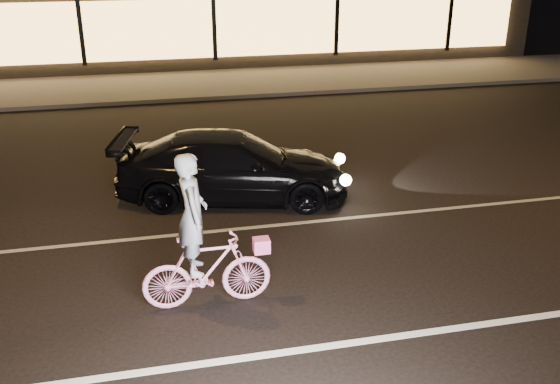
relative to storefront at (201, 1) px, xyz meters
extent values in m
plane|color=black|center=(0.00, -18.97, -2.15)|extent=(90.00, 90.00, 0.00)
cube|color=silver|center=(0.00, -20.47, -2.14)|extent=(60.00, 0.12, 0.01)
cube|color=gray|center=(0.00, -16.97, -2.14)|extent=(60.00, 0.10, 0.01)
cube|color=#383533|center=(0.00, -5.97, -2.09)|extent=(30.00, 4.00, 0.12)
cube|color=black|center=(0.00, 0.03, -0.15)|extent=(25.00, 8.00, 4.00)
cube|color=#F5B056|center=(0.00, -4.07, -0.55)|extent=(23.00, 0.15, 2.00)
cube|color=black|center=(-4.50, -4.15, -0.55)|extent=(0.15, 0.08, 2.20)
cube|color=black|center=(0.00, -4.15, -0.55)|extent=(0.15, 0.08, 2.20)
cube|color=black|center=(4.50, -4.15, -0.55)|extent=(0.15, 0.08, 2.20)
cube|color=black|center=(9.00, -4.15, -0.55)|extent=(0.15, 0.08, 2.20)
imported|color=#FF3295|center=(-2.03, -19.19, -1.62)|extent=(1.74, 0.49, 1.05)
imported|color=white|center=(-2.18, -19.19, -0.78)|extent=(0.39, 0.60, 1.65)
cube|color=#DE3A9A|center=(-1.28, -19.19, -1.33)|extent=(0.22, 0.18, 0.20)
imported|color=black|center=(-1.12, -15.56, -1.52)|extent=(4.63, 2.67, 1.26)
sphere|color=#FFF2BF|center=(1.03, -15.45, -1.57)|extent=(0.21, 0.21, 0.21)
sphere|color=#FFF2BF|center=(0.78, -16.58, -1.57)|extent=(0.21, 0.21, 0.21)
camera|label=1|loc=(-2.68, -26.52, 2.55)|focal=40.00mm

